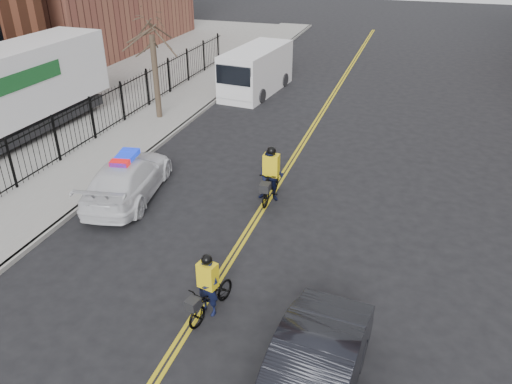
{
  "coord_description": "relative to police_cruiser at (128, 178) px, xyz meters",
  "views": [
    {
      "loc": [
        4.41,
        -11.26,
        8.69
      ],
      "look_at": [
        0.17,
        1.82,
        1.3
      ],
      "focal_mm": 35.0,
      "sensor_mm": 36.0,
      "label": 1
    }
  ],
  "objects": [
    {
      "name": "sidewalk",
      "position": [
        -2.67,
        5.58,
        -0.66
      ],
      "size": [
        3.0,
        60.0,
        0.15
      ],
      "primitive_type": "cube",
      "color": "gray",
      "rests_on": "ground"
    },
    {
      "name": "iron_fence",
      "position": [
        -4.17,
        5.58,
        0.27
      ],
      "size": [
        0.12,
        28.0,
        2.0
      ],
      "primitive_type": null,
      "color": "black",
      "rests_on": "ground"
    },
    {
      "name": "curb",
      "position": [
        -1.17,
        5.58,
        -0.66
      ],
      "size": [
        0.2,
        60.0,
        0.15
      ],
      "primitive_type": "cube",
      "color": "gray",
      "rests_on": "ground"
    },
    {
      "name": "center_line_left",
      "position": [
        4.75,
        5.58,
        -0.73
      ],
      "size": [
        0.1,
        60.0,
        0.01
      ],
      "primitive_type": "cube",
      "color": "gold",
      "rests_on": "ground"
    },
    {
      "name": "ground",
      "position": [
        4.83,
        -2.42,
        -0.73
      ],
      "size": [
        120.0,
        120.0,
        0.0
      ],
      "primitive_type": "plane",
      "color": "black",
      "rests_on": "ground"
    },
    {
      "name": "cyclist_far",
      "position": [
        4.92,
        1.32,
        0.07
      ],
      "size": [
        0.92,
        2.03,
        2.05
      ],
      "rotation": [
        0.0,
        0.0,
        0.01
      ],
      "color": "black",
      "rests_on": "ground"
    },
    {
      "name": "cyclist_near",
      "position": [
        5.11,
        -4.81,
        -0.12
      ],
      "size": [
        1.01,
        1.89,
        1.76
      ],
      "rotation": [
        0.0,
        0.0,
        -0.23
      ],
      "color": "black",
      "rests_on": "ground"
    },
    {
      "name": "police_cruiser",
      "position": [
        0.0,
        0.0,
        0.0
      ],
      "size": [
        2.87,
        5.29,
        1.61
      ],
      "rotation": [
        0.0,
        0.0,
        3.31
      ],
      "color": "white",
      "rests_on": "ground"
    },
    {
      "name": "dark_sedan",
      "position": [
        8.12,
        -6.84,
        0.05
      ],
      "size": [
        2.01,
        4.87,
        1.57
      ],
      "primitive_type": "imported",
      "rotation": [
        0.0,
        0.0,
        -0.07
      ],
      "color": "black",
      "rests_on": "ground"
    },
    {
      "name": "cargo_van",
      "position": [
        0.41,
        13.41,
        0.5
      ],
      "size": [
        2.81,
        6.24,
        2.53
      ],
      "rotation": [
        0.0,
        0.0,
        -0.11
      ],
      "color": "white",
      "rests_on": "ground"
    },
    {
      "name": "street_tree",
      "position": [
        -2.77,
        7.58,
        2.8
      ],
      "size": [
        3.2,
        3.2,
        4.8
      ],
      "color": "#3A2D22",
      "rests_on": "sidewalk"
    },
    {
      "name": "center_line_right",
      "position": [
        4.91,
        5.58,
        -0.73
      ],
      "size": [
        0.1,
        60.0,
        0.01
      ],
      "primitive_type": "cube",
      "color": "gold",
      "rests_on": "ground"
    }
  ]
}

